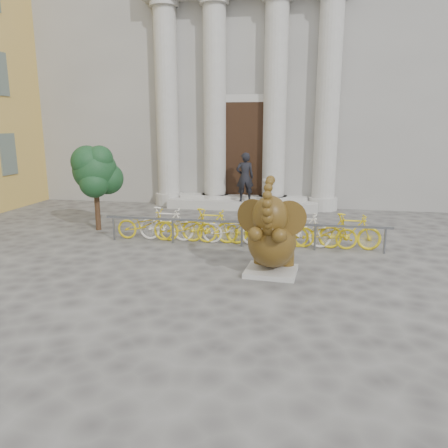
% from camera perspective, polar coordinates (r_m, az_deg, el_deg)
% --- Properties ---
extents(ground, '(80.00, 80.00, 0.00)m').
position_cam_1_polar(ground, '(8.90, -6.43, -9.22)').
color(ground, '#474442').
rests_on(ground, ground).
extents(classical_building, '(22.00, 10.70, 12.00)m').
position_cam_1_polar(classical_building, '(23.10, 4.61, 19.42)').
color(classical_building, gray).
rests_on(classical_building, ground).
extents(entrance_steps, '(6.00, 1.20, 0.36)m').
position_cam_1_polar(entrance_steps, '(17.74, 2.39, 2.61)').
color(entrance_steps, '#A8A59E').
rests_on(entrance_steps, ground).
extents(elephant_statue, '(1.53, 1.72, 2.28)m').
position_cam_1_polar(elephant_statue, '(9.84, 6.24, -1.96)').
color(elephant_statue, '#A8A59E').
rests_on(elephant_statue, ground).
extents(bike_rack, '(8.00, 0.53, 1.00)m').
position_cam_1_polar(bike_rack, '(12.36, 2.45, -0.40)').
color(bike_rack, slate).
rests_on(bike_rack, ground).
extents(tree, '(1.56, 1.42, 2.71)m').
position_cam_1_polar(tree, '(14.40, -16.43, 6.59)').
color(tree, '#332114').
rests_on(tree, ground).
extents(pedestrian, '(0.80, 0.63, 1.92)m').
position_cam_1_polar(pedestrian, '(17.20, 2.74, 6.13)').
color(pedestrian, black).
rests_on(pedestrian, entrance_steps).
extents(balustrade_post, '(0.37, 0.37, 0.90)m').
position_cam_1_polar(balustrade_post, '(17.23, 5.61, 4.26)').
color(balustrade_post, '#A8A59E').
rests_on(balustrade_post, entrance_steps).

